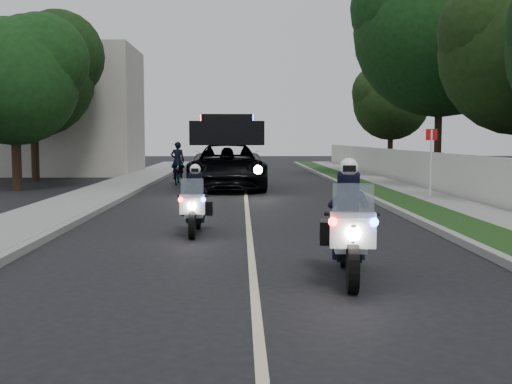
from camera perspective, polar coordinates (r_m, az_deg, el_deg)
ground at (r=9.75m, az=-0.30°, el=-7.27°), size 120.00×120.00×0.00m
curb_right at (r=20.09m, az=10.91°, el=-0.81°), size 0.20×60.00×0.15m
grass_verge at (r=20.25m, az=12.85°, el=-0.79°), size 1.20×60.00×0.16m
sidewalk_right at (r=20.60m, az=16.36°, el=-0.76°), size 1.40×60.00×0.16m
property_wall at (r=20.88m, az=19.02°, el=1.09°), size 0.22×60.00×1.50m
curb_left at (r=20.01m, az=-12.69°, el=-0.86°), size 0.20×60.00×0.15m
sidewalk_left at (r=20.25m, az=-15.74°, el=-0.85°), size 2.00×60.00×0.16m
building_far at (r=36.88m, az=-16.97°, el=6.99°), size 8.00×6.00×7.00m
lane_marking at (r=19.63m, az=-0.86°, el=-1.06°), size 0.12×50.00×0.01m
police_moto_left at (r=13.63m, az=-5.51°, el=-3.77°), size 0.63×1.77×1.50m
police_moto_right at (r=9.44m, az=8.33°, el=-7.73°), size 0.95×2.15×1.77m
police_suv at (r=25.33m, az=-2.61°, el=0.29°), size 3.12×6.54×3.15m
bicycle at (r=28.06m, az=-7.08°, el=0.72°), size 0.62×1.75×0.92m
cyclist at (r=28.06m, az=-7.08°, el=0.72°), size 0.63×0.45×1.67m
sign_post at (r=21.31m, az=15.47°, el=-0.77°), size 0.44×0.44×2.42m
tree_right_d at (r=32.32m, az=16.05°, el=1.12°), size 10.21×10.21×14.09m
tree_right_e at (r=44.21m, az=12.02°, el=2.19°), size 5.82×5.82×8.66m
tree_left_near at (r=26.10m, az=-20.77°, el=0.11°), size 5.80×5.80×8.12m
tree_left_far at (r=31.45m, az=-19.29°, el=0.93°), size 7.45×7.45×9.48m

